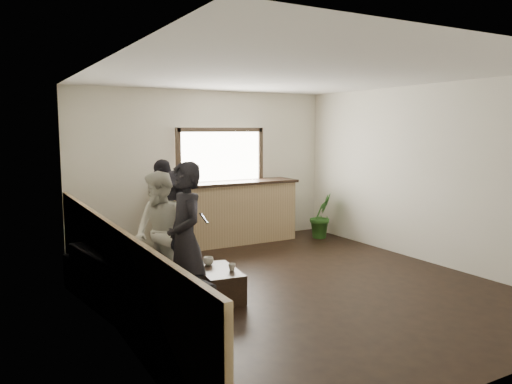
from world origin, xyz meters
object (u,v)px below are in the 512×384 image
sofa (132,278)px  person_a (185,240)px  coffee_table (218,283)px  person_b (160,233)px  potted_plant (321,216)px  person_c (177,225)px  cup_b (232,267)px  bar_counter (227,209)px  cup_a (208,261)px  person_d (164,213)px

sofa → person_a: person_a is taller
coffee_table → person_b: person_b is taller
potted_plant → person_c: person_c is taller
cup_b → person_c: person_c is taller
bar_counter → person_b: (-2.00, -2.14, 0.15)m
cup_b → person_a: bearing=-162.1°
cup_a → cup_b: 0.40m
cup_b → person_d: size_ratio=0.06×
cup_b → coffee_table: bearing=134.5°
sofa → coffee_table: (1.02, -0.26, -0.15)m
person_c → person_d: size_ratio=0.93×
potted_plant → person_b: size_ratio=0.55×
person_c → cup_b: bearing=41.1°
sofa → coffee_table: bearing=-112.9°
coffee_table → cup_b: cup_b is taller
person_c → cup_a: bearing=36.6°
cup_b → person_a: person_a is taller
potted_plant → cup_a: bearing=-149.2°
person_a → person_c: person_a is taller
sofa → cup_a: sofa is taller
person_a → cup_a: bearing=140.6°
cup_b → person_c: bearing=103.4°
bar_counter → person_d: bearing=-149.1°
sofa → cup_a: (0.99, -0.02, 0.08)m
cup_a → potted_plant: potted_plant is taller
sofa → person_d: person_d is taller
potted_plant → person_c: 3.60m
cup_b → cup_a: bearing=112.2°
sofa → person_d: (0.93, 1.49, 0.49)m
person_b → cup_b: bearing=30.4°
person_c → coffee_table: bearing=36.0°
potted_plant → person_a: bearing=-146.3°
potted_plant → person_c: size_ratio=0.57×
bar_counter → person_c: 2.28m
sofa → potted_plant: bearing=-74.1°
cup_a → person_b: bearing=153.3°
person_a → person_b: person_a is taller
bar_counter → cup_a: bearing=-121.2°
person_a → person_d: size_ratio=1.05×
bar_counter → cup_a: size_ratio=20.34×
coffee_table → cup_a: size_ratio=6.15×
bar_counter → coffee_table: 3.06m
person_a → bar_counter: bearing=149.2°
potted_plant → coffee_table: bearing=-145.9°
bar_counter → person_a: size_ratio=1.55×
potted_plant → person_d: (-3.33, -0.44, 0.39)m
cup_a → person_b: 0.71m
cup_b → person_a: 0.86m
bar_counter → person_a: (-2.00, -3.01, 0.23)m
coffee_table → person_b: size_ratio=0.52×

